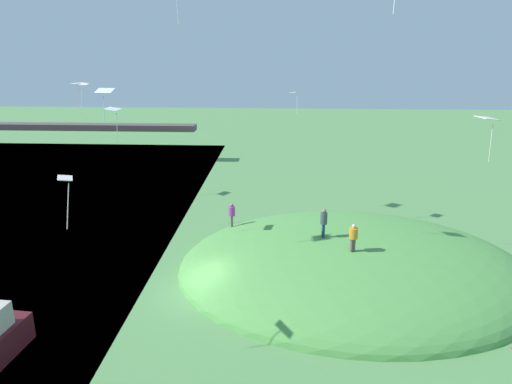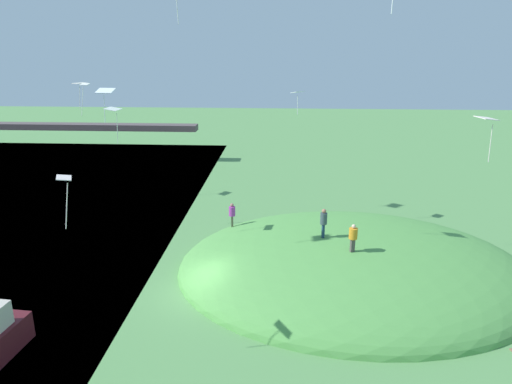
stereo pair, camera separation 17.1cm
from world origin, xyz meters
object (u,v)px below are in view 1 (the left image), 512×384
object	(u,v)px
person_walking_path	(324,219)
kite_9	(105,92)
kite_1	(113,111)
kite_6	(65,182)
person_watching_kites	(353,235)
kite_5	(297,93)
kite_7	(487,121)
kite_15	(83,89)
person_with_child	(232,212)
kite_14	(79,84)

from	to	relation	value
person_walking_path	kite_9	world-z (taller)	kite_9
kite_1	kite_6	xyz separation A→B (m)	(1.31, -9.57, -1.49)
person_watching_kites	kite_5	distance (m)	12.42
person_walking_path	kite_6	bearing A→B (deg)	115.46
person_walking_path	kite_7	xyz separation A→B (m)	(6.32, -5.19, 6.67)
kite_6	kite_15	size ratio (longest dim) A/B	0.96
person_with_child	kite_14	size ratio (longest dim) A/B	0.79
kite_6	kite_15	world-z (taller)	kite_15
kite_1	kite_15	bearing A→B (deg)	125.99
kite_5	kite_15	world-z (taller)	kite_15
kite_6	kite_15	xyz separation A→B (m)	(-5.18, 14.90, 2.28)
kite_1	kite_14	size ratio (longest dim) A/B	1.01
person_walking_path	kite_5	distance (m)	10.58
person_walking_path	kite_15	bearing A→B (deg)	56.07
kite_15	kite_9	bearing A→B (deg)	-25.53
person_walking_path	kite_14	size ratio (longest dim) A/B	0.84
kite_1	kite_14	bearing A→B (deg)	120.14
person_watching_kites	kite_6	bearing A→B (deg)	177.79
kite_6	kite_1	bearing A→B (deg)	97.81
kite_6	kite_5	bearing A→B (deg)	60.88
person_with_child	kite_1	distance (m)	10.22
kite_7	kite_15	bearing A→B (deg)	153.39
person_watching_kites	kite_6	xyz separation A→B (m)	(-12.46, -6.99, 4.83)
person_with_child	kite_5	distance (m)	9.74
kite_14	kite_6	bearing A→B (deg)	-68.82
kite_6	kite_14	world-z (taller)	kite_14
kite_6	kite_14	size ratio (longest dim) A/B	0.98
kite_6	kite_7	bearing A→B (deg)	11.87
kite_7	kite_14	bearing A→B (deg)	144.61
person_with_child	kite_15	bearing A→B (deg)	74.38
kite_14	kite_15	world-z (taller)	kite_15
person_with_child	kite_5	world-z (taller)	kite_5
person_walking_path	kite_14	xyz separation A→B (m)	(-19.50, 13.15, 6.66)
kite_1	person_with_child	bearing A→B (deg)	26.58
kite_5	kite_14	distance (m)	18.67
kite_9	kite_14	world-z (taller)	kite_9
person_walking_path	kite_5	size ratio (longest dim) A/B	1.11
kite_5	person_watching_kites	bearing A→B (deg)	-73.54
kite_1	kite_7	size ratio (longest dim) A/B	1.10
kite_15	kite_6	bearing A→B (deg)	-70.82
kite_1	kite_14	distance (m)	14.35
kite_1	kite_6	bearing A→B (deg)	-82.19
kite_5	kite_9	bearing A→B (deg)	-166.96
kite_15	kite_1	bearing A→B (deg)	-54.01
kite_1	kite_5	size ratio (longest dim) A/B	1.34
kite_9	kite_15	size ratio (longest dim) A/B	1.03
person_watching_kites	kite_5	world-z (taller)	kite_5
kite_5	kite_6	xyz separation A→B (m)	(-9.49, -17.04, -1.84)
kite_7	kite_14	world-z (taller)	kite_7
person_walking_path	kite_9	bearing A→B (deg)	56.71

